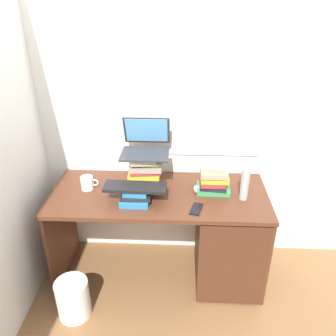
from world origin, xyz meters
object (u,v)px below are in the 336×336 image
Objects in this scene: book_stack_keyboard_riser at (136,195)px; book_stack_side at (213,180)px; desk at (212,235)px; mug at (87,183)px; laptop at (146,144)px; keyboard at (135,187)px; cell_phone at (196,209)px; wastebasket at (73,299)px; book_stack_tall at (145,172)px; water_bottle at (245,184)px; computer_mouse at (198,189)px.

book_stack_side is (0.54, 0.16, 0.05)m from book_stack_keyboard_riser.
mug reaches higher than desk.
desk is at bearing -3.72° from mug.
laptop is 0.32m from keyboard.
wastebasket is (-0.84, -0.23, -0.62)m from cell_phone.
laptop is (-0.48, 0.08, 0.23)m from book_stack_side.
book_stack_tall reaches higher than cell_phone.
book_stack_keyboard_riser is 0.40m from mug.
wastebasket is (-1.17, -0.38, -0.73)m from water_bottle.
laptop is 0.74m from water_bottle.
computer_mouse is 0.76× the size of cell_phone.
laptop reaches higher than water_bottle.
keyboard reaches higher than cell_phone.
water_bottle is at bearing -6.52° from desk.
book_stack_tall reaches higher than book_stack_keyboard_riser.
book_stack_side reaches higher than book_stack_keyboard_riser.
book_stack_keyboard_riser reaches higher than desk.
book_stack_tall reaches higher than desk.
laptop is at bearing 165.98° from water_bottle.
wastebasket is at bearing -142.06° from keyboard.
desk is 0.70m from book_stack_tall.
water_bottle is at bearing 6.77° from keyboard.
book_stack_tall is 0.64× the size of keyboard.
keyboard is 1.84× the size of water_bottle.
mug is at bearing 158.24° from book_stack_keyboard_riser.
computer_mouse is at bearing 21.37° from keyboard.
desk is at bearing 173.48° from water_bottle.
laptop is at bearing 77.55° from book_stack_keyboard_riser.
laptop is at bearing 89.25° from book_stack_tall.
desk is 0.41m from cell_phone.
laptop is at bearing 49.10° from wastebasket.
water_bottle is 0.38m from cell_phone.
keyboard is 0.90m from wastebasket.
book_stack_side is 1.04× the size of water_bottle.
book_stack_tall is at bearing 171.15° from water_bottle.
wastebasket is at bearing -161.98° from water_bottle.
book_stack_keyboard_riser is at bearing -176.43° from cell_phone.
laptop reaches higher than computer_mouse.
keyboard is 0.40m from mug.
book_stack_keyboard_riser is (-0.05, -0.17, -0.09)m from book_stack_tall.
water_bottle is at bearing -15.50° from computer_mouse.
laptop is 1.19m from wastebasket.
cell_phone reaches higher than wastebasket.
water_bottle is at bearing -14.02° from laptop.
book_stack_tall is 1.13× the size of book_stack_side.
computer_mouse is 0.36× the size of wastebasket.
keyboard is (-0.05, -0.24, -0.21)m from laptop.
book_stack_side reaches higher than cell_phone.
computer_mouse is 0.46× the size of water_bottle.
book_stack_side is 0.13m from computer_mouse.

